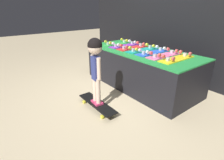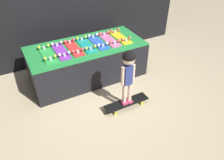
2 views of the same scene
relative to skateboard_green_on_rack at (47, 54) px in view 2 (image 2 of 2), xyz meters
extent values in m
plane|color=beige|center=(0.70, -0.59, -0.68)|extent=(16.00, 16.00, 0.00)
cube|color=black|center=(0.70, 0.01, -0.36)|extent=(2.08, 0.95, 0.64)
cube|color=#23893D|center=(0.70, 0.01, -0.03)|extent=(2.08, 0.95, 0.02)
cube|color=green|center=(0.00, 0.00, -0.01)|extent=(0.19, 0.64, 0.01)
cube|color=#B7B7BC|center=(0.00, 0.21, 0.02)|extent=(0.04, 0.04, 0.05)
cylinder|color=yellow|center=(0.08, 0.21, 0.05)|extent=(0.03, 0.05, 0.05)
cylinder|color=yellow|center=(-0.08, 0.21, 0.05)|extent=(0.03, 0.05, 0.05)
cube|color=#B7B7BC|center=(0.00, -0.21, 0.02)|extent=(0.04, 0.04, 0.05)
cylinder|color=yellow|center=(0.08, -0.21, 0.05)|extent=(0.03, 0.05, 0.05)
cylinder|color=yellow|center=(-0.08, -0.21, 0.05)|extent=(0.03, 0.05, 0.05)
cube|color=purple|center=(0.23, 0.01, -0.01)|extent=(0.19, 0.64, 0.01)
cube|color=#B7B7BC|center=(0.23, 0.22, 0.02)|extent=(0.04, 0.04, 0.05)
cylinder|color=white|center=(0.31, 0.22, 0.05)|extent=(0.03, 0.05, 0.05)
cylinder|color=white|center=(0.15, 0.22, 0.05)|extent=(0.03, 0.05, 0.05)
cube|color=#B7B7BC|center=(0.23, -0.20, 0.02)|extent=(0.04, 0.04, 0.05)
cylinder|color=white|center=(0.31, -0.20, 0.05)|extent=(0.03, 0.05, 0.05)
cylinder|color=white|center=(0.15, -0.20, 0.05)|extent=(0.03, 0.05, 0.05)
cube|color=red|center=(0.46, 0.01, -0.01)|extent=(0.19, 0.64, 0.01)
cube|color=#B7B7BC|center=(0.46, 0.22, 0.02)|extent=(0.04, 0.04, 0.05)
cylinder|color=#D84C4C|center=(0.54, 0.22, 0.05)|extent=(0.03, 0.05, 0.05)
cylinder|color=#D84C4C|center=(0.38, 0.22, 0.05)|extent=(0.03, 0.05, 0.05)
cube|color=#B7B7BC|center=(0.46, -0.20, 0.02)|extent=(0.04, 0.04, 0.05)
cylinder|color=#D84C4C|center=(0.54, -0.20, 0.05)|extent=(0.03, 0.05, 0.05)
cylinder|color=#D84C4C|center=(0.38, -0.20, 0.05)|extent=(0.03, 0.05, 0.05)
cube|color=teal|center=(0.70, 0.02, -0.01)|extent=(0.19, 0.64, 0.01)
cube|color=#B7B7BC|center=(0.70, 0.23, 0.02)|extent=(0.04, 0.04, 0.05)
cylinder|color=yellow|center=(0.78, 0.23, 0.05)|extent=(0.03, 0.05, 0.05)
cylinder|color=yellow|center=(0.62, 0.23, 0.05)|extent=(0.03, 0.05, 0.05)
cube|color=#B7B7BC|center=(0.70, -0.20, 0.02)|extent=(0.04, 0.04, 0.05)
cylinder|color=yellow|center=(0.78, -0.20, 0.05)|extent=(0.03, 0.05, 0.05)
cylinder|color=yellow|center=(0.62, -0.20, 0.05)|extent=(0.03, 0.05, 0.05)
cube|color=blue|center=(0.93, 0.02, -0.01)|extent=(0.19, 0.64, 0.01)
cube|color=#B7B7BC|center=(0.93, 0.23, 0.02)|extent=(0.04, 0.04, 0.05)
cylinder|color=white|center=(1.01, 0.23, 0.05)|extent=(0.03, 0.05, 0.05)
cylinder|color=white|center=(0.85, 0.23, 0.05)|extent=(0.03, 0.05, 0.05)
cube|color=#B7B7BC|center=(0.93, -0.19, 0.02)|extent=(0.04, 0.04, 0.05)
cylinder|color=white|center=(1.01, -0.19, 0.05)|extent=(0.03, 0.05, 0.05)
cylinder|color=white|center=(0.85, -0.19, 0.05)|extent=(0.03, 0.05, 0.05)
cube|color=pink|center=(1.16, 0.02, -0.01)|extent=(0.19, 0.64, 0.01)
cube|color=#B7B7BC|center=(1.16, 0.23, 0.02)|extent=(0.04, 0.04, 0.05)
cylinder|color=#D84C4C|center=(1.24, 0.23, 0.05)|extent=(0.03, 0.05, 0.05)
cylinder|color=#D84C4C|center=(1.08, 0.23, 0.05)|extent=(0.03, 0.05, 0.05)
cube|color=#B7B7BC|center=(1.16, -0.19, 0.02)|extent=(0.04, 0.04, 0.05)
cylinder|color=#D84C4C|center=(1.24, -0.19, 0.05)|extent=(0.03, 0.05, 0.05)
cylinder|color=#D84C4C|center=(1.08, -0.19, 0.05)|extent=(0.03, 0.05, 0.05)
cube|color=yellow|center=(1.39, 0.01, -0.01)|extent=(0.19, 0.64, 0.01)
cube|color=#B7B7BC|center=(1.39, 0.23, 0.02)|extent=(0.04, 0.04, 0.05)
cylinder|color=#D84C4C|center=(1.47, 0.23, 0.05)|extent=(0.03, 0.05, 0.05)
cylinder|color=#D84C4C|center=(1.31, 0.23, 0.05)|extent=(0.03, 0.05, 0.05)
cube|color=#B7B7BC|center=(1.39, -0.20, 0.02)|extent=(0.04, 0.04, 0.05)
cylinder|color=#D84C4C|center=(1.47, -0.20, 0.05)|extent=(0.03, 0.05, 0.05)
cylinder|color=#D84C4C|center=(1.31, -0.20, 0.05)|extent=(0.03, 0.05, 0.05)
cube|color=black|center=(0.91, -1.08, -0.60)|extent=(0.75, 0.19, 0.01)
cube|color=#B7B7BC|center=(1.16, -1.08, -0.63)|extent=(0.04, 0.04, 0.05)
cylinder|color=yellow|center=(1.16, -1.00, -0.65)|extent=(0.05, 0.03, 0.05)
cylinder|color=yellow|center=(1.16, -1.16, -0.65)|extent=(0.05, 0.03, 0.05)
cube|color=#B7B7BC|center=(0.66, -1.08, -0.63)|extent=(0.04, 0.04, 0.05)
cylinder|color=yellow|center=(0.66, -1.00, -0.65)|extent=(0.05, 0.03, 0.05)
cylinder|color=yellow|center=(0.66, -1.16, -0.65)|extent=(0.05, 0.03, 0.05)
cube|color=#E03D6B|center=(0.95, -1.08, -0.58)|extent=(0.09, 0.12, 0.03)
cylinder|color=beige|center=(0.95, -1.08, -0.38)|extent=(0.06, 0.06, 0.37)
cube|color=#E03D6B|center=(0.86, -1.08, -0.58)|extent=(0.09, 0.12, 0.03)
cylinder|color=beige|center=(0.86, -1.08, -0.38)|extent=(0.06, 0.06, 0.37)
cube|color=navy|center=(0.91, -1.08, -0.06)|extent=(0.13, 0.09, 0.32)
cylinder|color=beige|center=(0.99, -1.09, -0.04)|extent=(0.05, 0.05, 0.30)
cylinder|color=beige|center=(0.82, -1.07, -0.04)|extent=(0.05, 0.05, 0.30)
sphere|color=beige|center=(0.91, -1.08, 0.22)|extent=(0.18, 0.18, 0.18)
sphere|color=black|center=(0.91, -1.08, 0.25)|extent=(0.19, 0.19, 0.19)
camera|label=1|loc=(2.78, -2.24, 0.70)|focal=28.00mm
camera|label=2|loc=(-0.54, -3.30, 1.78)|focal=35.00mm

